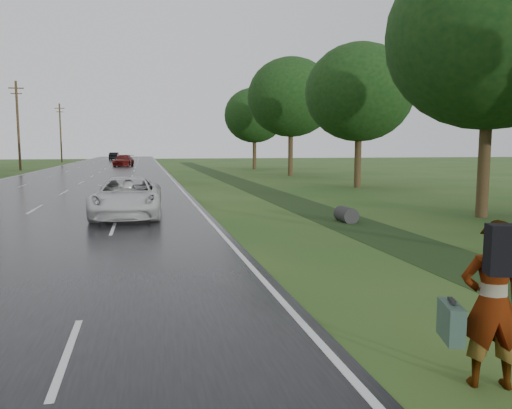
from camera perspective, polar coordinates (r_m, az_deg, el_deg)
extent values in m
cube|color=black|center=(51.69, -17.73, 3.37)|extent=(14.00, 180.00, 0.04)
cube|color=silver|center=(51.54, -10.22, 3.59)|extent=(0.12, 180.00, 0.01)
cube|color=silver|center=(52.71, -25.07, 3.14)|extent=(0.12, 180.00, 0.01)
cube|color=silver|center=(51.69, -17.73, 3.39)|extent=(0.12, 180.00, 0.01)
cube|color=#1E3113|center=(27.46, 2.10, 1.06)|extent=(2.20, 120.00, 0.01)
cylinder|color=#2D2D2D|center=(18.01, 10.26, -1.17)|extent=(0.56, 1.00, 0.56)
cylinder|color=#3D2F18|center=(62.98, -25.55, 8.10)|extent=(0.26, 0.26, 10.00)
cube|color=#3D2F18|center=(63.28, -25.74, 11.89)|extent=(1.60, 0.12, 0.12)
cube|color=#3D2F18|center=(63.22, -25.71, 11.35)|extent=(1.20, 0.10, 0.10)
cylinder|color=#3D2F18|center=(92.48, -21.43, 7.60)|extent=(0.26, 0.26, 10.00)
cube|color=#3D2F18|center=(92.68, -21.54, 10.20)|extent=(1.60, 0.12, 0.12)
cube|color=#3D2F18|center=(92.64, -21.53, 9.83)|extent=(1.20, 0.10, 0.10)
cylinder|color=#3D2F18|center=(20.65, 24.59, 3.97)|extent=(0.44, 0.44, 3.84)
ellipsoid|color=black|center=(21.03, 25.24, 17.06)|extent=(7.60, 7.60, 6.84)
cylinder|color=#3D2F18|center=(33.38, 11.56, 4.93)|extent=(0.44, 0.44, 3.52)
ellipsoid|color=black|center=(33.55, 11.73, 12.44)|extent=(7.00, 7.00, 6.30)
cylinder|color=#3D2F18|center=(46.38, 3.97, 5.87)|extent=(0.44, 0.44, 4.16)
ellipsoid|color=black|center=(46.59, 4.02, 12.13)|extent=(8.00, 8.00, 7.20)
cylinder|color=#3D2F18|center=(59.86, -0.18, 5.82)|extent=(0.44, 0.44, 3.68)
ellipsoid|color=black|center=(59.97, -0.18, 10.16)|extent=(7.20, 7.20, 6.48)
imported|color=#A5998C|center=(6.14, 25.38, -10.26)|extent=(0.79, 0.64, 1.88)
cube|color=black|center=(5.74, 26.67, -4.67)|extent=(0.43, 0.33, 0.53)
cube|color=#334B41|center=(6.18, 21.38, -12.39)|extent=(0.33, 0.55, 0.43)
cube|color=black|center=(6.11, 21.48, -10.17)|extent=(0.10, 0.18, 0.04)
imported|color=silver|center=(19.40, -14.48, 0.85)|extent=(2.68, 5.42, 1.48)
imported|color=#680E0B|center=(70.36, -14.90, 4.88)|extent=(2.94, 5.60, 1.55)
imported|color=black|center=(102.71, -15.87, 5.32)|extent=(1.94, 4.77, 1.54)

